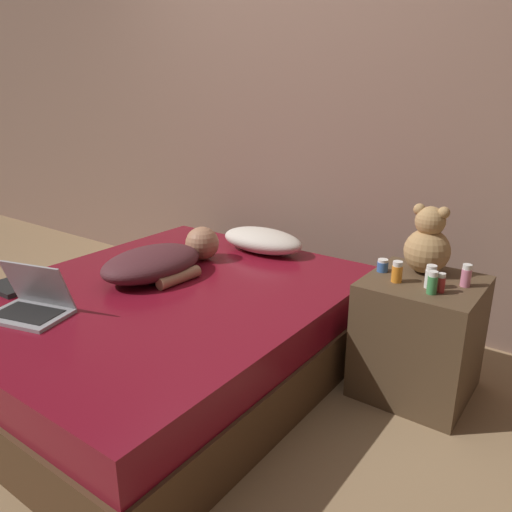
% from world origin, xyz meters
% --- Properties ---
extents(ground_plane, '(12.00, 12.00, 0.00)m').
position_xyz_m(ground_plane, '(0.00, 0.00, 0.00)').
color(ground_plane, '#937551').
extents(wall_back, '(8.00, 0.06, 2.60)m').
position_xyz_m(wall_back, '(0.00, 1.21, 1.30)').
color(wall_back, '#846656').
rests_on(wall_back, ground_plane).
extents(bed, '(1.54, 1.86, 0.43)m').
position_xyz_m(bed, '(0.00, 0.00, 0.21)').
color(bed, '#4C331E').
rests_on(bed, ground_plane).
extents(nightstand, '(0.49, 0.48, 0.55)m').
position_xyz_m(nightstand, '(1.07, 0.54, 0.28)').
color(nightstand, brown).
rests_on(nightstand, ground_plane).
extents(pillow, '(0.53, 0.28, 0.14)m').
position_xyz_m(pillow, '(0.04, 0.76, 0.50)').
color(pillow, beige).
rests_on(pillow, bed).
extents(person_lying, '(0.41, 0.75, 0.19)m').
position_xyz_m(person_lying, '(-0.16, 0.14, 0.51)').
color(person_lying, '#4C2328').
rests_on(person_lying, bed).
extents(laptop, '(0.37, 0.30, 0.22)m').
position_xyz_m(laptop, '(-0.25, -0.53, 0.48)').
color(laptop, '#9E9EA3').
rests_on(laptop, bed).
extents(teddy_bear, '(0.21, 0.21, 0.32)m').
position_xyz_m(teddy_bear, '(1.04, 0.64, 0.69)').
color(teddy_bear, tan).
rests_on(teddy_bear, nightstand).
extents(bottle_white, '(0.05, 0.05, 0.10)m').
position_xyz_m(bottle_white, '(1.11, 0.47, 0.60)').
color(bottle_white, white).
rests_on(bottle_white, nightstand).
extents(bottle_orange, '(0.05, 0.05, 0.09)m').
position_xyz_m(bottle_orange, '(0.98, 0.45, 0.60)').
color(bottle_orange, orange).
rests_on(bottle_orange, nightstand).
extents(bottle_green, '(0.04, 0.04, 0.10)m').
position_xyz_m(bottle_green, '(1.14, 0.41, 0.60)').
color(bottle_green, '#3D8E4C').
rests_on(bottle_green, nightstand).
extents(bottle_blue, '(0.05, 0.05, 0.06)m').
position_xyz_m(bottle_blue, '(0.87, 0.54, 0.58)').
color(bottle_blue, '#3866B2').
rests_on(bottle_blue, nightstand).
extents(bottle_red, '(0.03, 0.03, 0.08)m').
position_xyz_m(bottle_red, '(1.17, 0.45, 0.59)').
color(bottle_red, '#B72D2D').
rests_on(bottle_red, nightstand).
extents(bottle_pink, '(0.04, 0.04, 0.10)m').
position_xyz_m(bottle_pink, '(1.23, 0.57, 0.60)').
color(bottle_pink, pink).
rests_on(bottle_pink, nightstand).
extents(book, '(0.22, 0.18, 0.02)m').
position_xyz_m(book, '(-0.60, -0.43, 0.44)').
color(book, black).
rests_on(book, bed).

